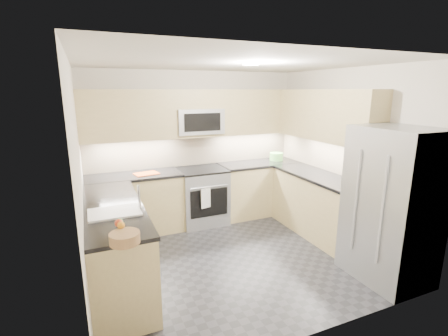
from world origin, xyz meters
TOP-DOWN VIEW (x-y plane):
  - floor at (0.00, 0.00)m, footprint 3.60×3.20m
  - ceiling at (0.00, 0.00)m, footprint 3.60×3.20m
  - wall_back at (0.00, 1.60)m, footprint 3.60×0.02m
  - wall_front at (0.00, -1.60)m, footprint 3.60×0.02m
  - wall_left at (-1.80, 0.00)m, footprint 0.02×3.20m
  - wall_right at (1.80, 0.00)m, footprint 0.02×3.20m
  - base_cab_back_left at (-1.09, 1.30)m, footprint 1.42×0.60m
  - base_cab_back_right at (1.09, 1.30)m, footprint 1.42×0.60m
  - base_cab_right at (1.50, 0.15)m, footprint 0.60×1.70m
  - base_cab_peninsula at (-1.50, 0.00)m, footprint 0.60×2.00m
  - countertop_back_left at (-1.09, 1.30)m, footprint 1.42×0.63m
  - countertop_back_right at (1.09, 1.30)m, footprint 1.42×0.63m
  - countertop_right at (1.50, 0.15)m, footprint 0.63×1.70m
  - countertop_peninsula at (-1.50, 0.00)m, footprint 0.63×2.00m
  - upper_cab_back at (0.00, 1.43)m, footprint 3.60×0.35m
  - upper_cab_right at (1.62, 0.28)m, footprint 0.35×1.95m
  - backsplash_back at (0.00, 1.60)m, footprint 3.60×0.01m
  - backsplash_right at (1.80, 0.45)m, footprint 0.01×2.30m
  - gas_range at (0.00, 1.28)m, footprint 0.76×0.65m
  - range_cooktop at (0.00, 1.28)m, footprint 0.76×0.65m
  - oven_door_glass at (0.00, 0.95)m, footprint 0.62×0.02m
  - oven_handle at (0.00, 0.93)m, footprint 0.60×0.02m
  - microwave at (0.00, 1.40)m, footprint 0.76×0.40m
  - microwave_door at (0.00, 1.20)m, footprint 0.60×0.01m
  - refrigerator at (1.45, -1.15)m, footprint 0.70×0.90m
  - fridge_handle_left at (1.08, -1.33)m, footprint 0.02×0.02m
  - fridge_handle_right at (1.08, -0.97)m, footprint 0.02×0.02m
  - sink_basin at (-1.50, -0.25)m, footprint 0.52×0.38m
  - faucet at (-1.24, -0.25)m, footprint 0.03×0.03m
  - utensil_bowl at (1.47, 1.34)m, footprint 0.30×0.30m
  - cutting_board at (-0.90, 1.26)m, footprint 0.39×0.30m
  - fruit_basket at (-1.48, -1.00)m, footprint 0.26×0.26m
  - fruit_apple at (-1.51, -0.82)m, footprint 0.07×0.07m
  - fruit_pear at (-1.50, -0.80)m, footprint 0.07×0.07m
  - dish_towel_check at (-0.07, 0.91)m, footprint 0.17×0.05m
  - fruit_orange at (-1.49, -0.88)m, footprint 0.06×0.06m

SIDE VIEW (x-z plane):
  - floor at x=0.00m, z-range 0.00..0.00m
  - base_cab_back_left at x=-1.09m, z-range 0.00..0.90m
  - base_cab_back_right at x=1.09m, z-range 0.00..0.90m
  - base_cab_right at x=1.50m, z-range 0.00..0.90m
  - base_cab_peninsula at x=-1.50m, z-range 0.00..0.90m
  - oven_door_glass at x=0.00m, z-range 0.22..0.68m
  - gas_range at x=0.00m, z-range 0.00..0.91m
  - dish_towel_check at x=-0.07m, z-range 0.39..0.71m
  - oven_handle at x=0.00m, z-range 0.71..0.73m
  - sink_basin at x=-1.50m, z-range 0.80..0.96m
  - refrigerator at x=1.45m, z-range 0.00..1.80m
  - range_cooktop at x=0.00m, z-range 0.90..0.93m
  - countertop_back_left at x=-1.09m, z-range 0.90..0.94m
  - countertop_back_right at x=1.09m, z-range 0.90..0.94m
  - countertop_right at x=1.50m, z-range 0.90..0.94m
  - countertop_peninsula at x=-1.50m, z-range 0.90..0.94m
  - cutting_board at x=-0.90m, z-range 0.94..0.95m
  - fridge_handle_left at x=1.08m, z-range 0.35..1.55m
  - fridge_handle_right at x=1.08m, z-range 0.35..1.55m
  - fruit_basket at x=-1.48m, z-range 0.94..1.03m
  - utensil_bowl at x=1.47m, z-range 0.94..1.08m
  - fruit_orange at x=-1.49m, z-range 1.02..1.09m
  - fruit_apple at x=-1.51m, z-range 1.02..1.09m
  - fruit_pear at x=-1.50m, z-range 1.02..1.09m
  - faucet at x=-1.24m, z-range 0.94..1.22m
  - backsplash_back at x=0.00m, z-range 0.94..1.45m
  - backsplash_right at x=1.80m, z-range 0.94..1.45m
  - wall_back at x=0.00m, z-range 0.00..2.50m
  - wall_front at x=0.00m, z-range 0.00..2.50m
  - wall_left at x=-1.80m, z-range 0.00..2.50m
  - wall_right at x=1.80m, z-range 0.00..2.50m
  - microwave at x=0.00m, z-range 1.50..1.90m
  - microwave_door at x=0.00m, z-range 1.56..1.84m
  - upper_cab_back at x=0.00m, z-range 1.45..2.20m
  - upper_cab_right at x=1.62m, z-range 1.45..2.20m
  - ceiling at x=0.00m, z-range 2.49..2.51m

